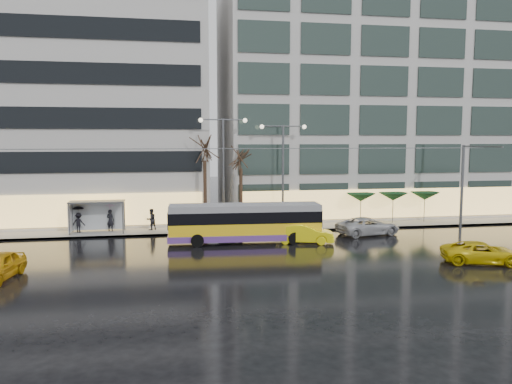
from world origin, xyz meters
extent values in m
plane|color=black|center=(0.00, 0.00, 0.00)|extent=(140.00, 140.00, 0.00)
cube|color=gray|center=(2.00, 14.00, 0.07)|extent=(80.00, 10.00, 0.15)
cube|color=slate|center=(2.00, 9.05, 0.07)|extent=(80.00, 0.10, 0.15)
cube|color=#BBB7B3|center=(-16.00, 19.00, 11.15)|extent=(34.00, 14.00, 22.00)
cube|color=#BBB7B3|center=(19.00, 19.00, 12.65)|extent=(32.00, 14.00, 25.00)
cube|color=yellow|center=(2.95, 5.43, 0.95)|extent=(10.96, 2.81, 1.36)
cube|color=#61378B|center=(2.95, 5.43, 0.50)|extent=(11.00, 2.85, 0.45)
cube|color=black|center=(2.95, 5.43, 1.95)|extent=(10.98, 2.83, 0.81)
cube|color=gray|center=(2.95, 5.43, 2.58)|extent=(10.96, 2.81, 0.45)
cube|color=black|center=(8.40, 5.15, 1.81)|extent=(0.16, 2.08, 1.18)
cube|color=black|center=(-2.49, 5.70, 1.81)|extent=(0.16, 2.08, 1.18)
cylinder|color=black|center=(6.44, 6.38, 0.45)|extent=(0.92, 0.36, 0.90)
cylinder|color=black|center=(6.33, 4.12, 0.45)|extent=(0.92, 0.36, 0.90)
cylinder|color=black|center=(-0.42, 6.73, 0.45)|extent=(0.92, 0.36, 0.90)
cylinder|color=black|center=(-0.54, 4.47, 0.45)|extent=(0.92, 0.36, 0.90)
cylinder|color=#595B60|center=(2.09, 6.33, 3.89)|extent=(0.23, 3.36, 2.38)
cylinder|color=#595B60|center=(2.12, 6.78, 3.89)|extent=(0.23, 3.36, 2.38)
cylinder|color=#595B60|center=(22.00, 8.50, 3.50)|extent=(0.24, 0.24, 7.00)
cube|color=#595B60|center=(22.00, 6.00, 6.90)|extent=(0.10, 5.00, 0.10)
cylinder|color=#595B60|center=(1.00, 5.75, 6.80)|extent=(42.00, 0.04, 0.04)
cylinder|color=#595B60|center=(1.00, 6.25, 6.80)|extent=(42.00, 0.04, 0.04)
cube|color=#595B60|center=(-8.00, 10.50, 2.60)|extent=(4.20, 1.60, 0.12)
cube|color=silver|center=(-8.00, 11.20, 1.35)|extent=(4.00, 0.05, 2.20)
cube|color=white|center=(-10.05, 10.50, 1.35)|extent=(0.10, 1.40, 2.20)
cylinder|color=#595B60|center=(-10.00, 9.80, 1.35)|extent=(0.10, 0.10, 2.40)
cylinder|color=#595B60|center=(-10.00, 11.20, 1.35)|extent=(0.10, 0.10, 2.40)
cylinder|color=#595B60|center=(-6.00, 9.80, 1.35)|extent=(0.10, 0.10, 2.40)
cylinder|color=#595B60|center=(-6.00, 11.20, 1.35)|extent=(0.10, 0.10, 2.40)
cylinder|color=#595B60|center=(2.00, 10.80, 4.65)|extent=(0.18, 0.18, 9.00)
cylinder|color=#595B60|center=(1.10, 10.80, 9.05)|extent=(1.80, 0.10, 0.10)
cylinder|color=#595B60|center=(2.90, 10.80, 9.05)|extent=(1.80, 0.10, 0.10)
sphere|color=#FFF2CC|center=(0.20, 10.80, 9.00)|extent=(0.36, 0.36, 0.36)
sphere|color=#FFF2CC|center=(3.80, 10.80, 9.00)|extent=(0.36, 0.36, 0.36)
cylinder|color=#595B60|center=(7.00, 10.80, 4.40)|extent=(0.18, 0.18, 8.50)
cylinder|color=#595B60|center=(6.10, 10.80, 8.55)|extent=(1.80, 0.10, 0.10)
cylinder|color=#595B60|center=(7.90, 10.80, 8.55)|extent=(1.80, 0.10, 0.10)
sphere|color=#FFF2CC|center=(5.20, 10.80, 8.50)|extent=(0.36, 0.36, 0.36)
sphere|color=#FFF2CC|center=(8.80, 10.80, 8.50)|extent=(0.36, 0.36, 0.36)
cylinder|color=black|center=(0.50, 11.00, 2.95)|extent=(0.28, 0.28, 5.60)
cylinder|color=black|center=(3.50, 11.20, 2.60)|extent=(0.28, 0.28, 4.90)
cylinder|color=#595B60|center=(14.00, 11.00, 1.25)|extent=(0.06, 0.06, 2.20)
cone|color=#103B1A|center=(14.00, 11.00, 2.45)|extent=(2.50, 2.50, 0.70)
cylinder|color=#595B60|center=(17.00, 11.00, 1.25)|extent=(0.06, 0.06, 2.20)
cone|color=#103B1A|center=(17.00, 11.00, 2.45)|extent=(2.50, 2.50, 0.70)
cylinder|color=#595B60|center=(20.00, 11.00, 1.25)|extent=(0.06, 0.06, 2.20)
cone|color=#103B1A|center=(20.00, 11.00, 2.45)|extent=(2.50, 2.50, 0.70)
imported|color=#FFEC0D|center=(7.12, 4.53, 0.71)|extent=(4.56, 2.61, 1.42)
imported|color=#DCBD0B|center=(16.16, -3.03, 0.65)|extent=(5.11, 3.44, 1.30)
imported|color=#B6B6BB|center=(12.92, 6.68, 0.70)|extent=(5.34, 3.15, 1.39)
imported|color=black|center=(-7.08, 10.95, 1.03)|extent=(0.76, 0.65, 1.75)
imported|color=#F752BE|center=(-7.08, 10.95, 1.90)|extent=(1.28, 1.29, 0.88)
imported|color=black|center=(-3.89, 11.02, 1.01)|extent=(1.06, 1.03, 1.72)
imported|color=black|center=(-9.49, 10.87, 0.93)|extent=(1.12, 0.81, 1.56)
imported|color=black|center=(-9.49, 10.87, 1.90)|extent=(1.00, 1.00, 0.72)
camera|label=1|loc=(-2.41, -29.78, 7.47)|focal=35.00mm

